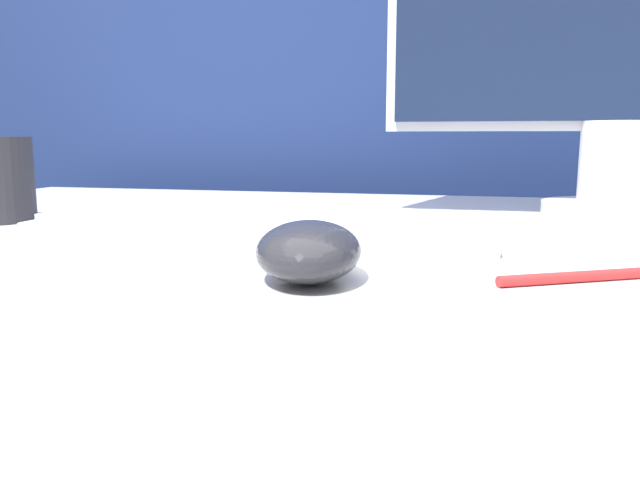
{
  "coord_description": "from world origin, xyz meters",
  "views": [
    {
      "loc": [
        0.04,
        -0.63,
        0.83
      ],
      "look_at": [
        -0.07,
        -0.18,
        0.75
      ],
      "focal_mm": 35.0,
      "sensor_mm": 36.0,
      "label": 1
    }
  ],
  "objects": [
    {
      "name": "pen",
      "position": [
        0.12,
        -0.18,
        0.73
      ],
      "size": [
        0.13,
        0.07,
        0.01
      ],
      "rotation": [
        0.0,
        0.0,
        0.49
      ],
      "color": "red",
      "rests_on": "desk"
    },
    {
      "name": "partition_panel",
      "position": [
        0.0,
        0.58,
        0.72
      ],
      "size": [
        5.0,
        0.03,
        1.45
      ],
      "color": "navy",
      "rests_on": "ground_plane"
    },
    {
      "name": "keyboard",
      "position": [
        -0.16,
        -0.04,
        0.74
      ],
      "size": [
        0.46,
        0.14,
        0.02
      ],
      "rotation": [
        0.0,
        0.0,
        0.01
      ],
      "color": "silver",
      "rests_on": "desk"
    },
    {
      "name": "computer_mouse_near",
      "position": [
        -0.07,
        -0.21,
        0.75
      ],
      "size": [
        0.09,
        0.12,
        0.04
      ],
      "rotation": [
        0.0,
        0.0,
        0.19
      ],
      "color": "#232328",
      "rests_on": "desk"
    }
  ]
}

